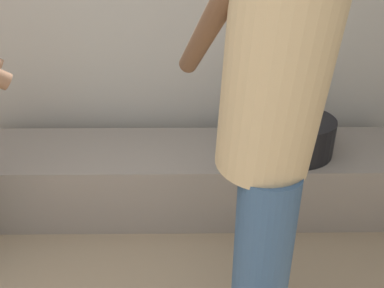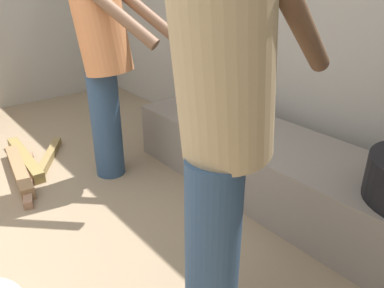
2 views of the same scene
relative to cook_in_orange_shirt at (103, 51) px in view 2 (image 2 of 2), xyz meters
name	(u,v)px [view 2 (image 2 of 2)]	position (x,y,z in m)	size (l,w,h in m)	color
hearth_ledge	(307,184)	(1.13, 0.65, -0.67)	(2.59, 0.60, 0.38)	slate
cook_in_orange_shirt	(103,51)	(0.00, 0.00, 0.00)	(0.71, 0.60, 1.52)	navy
cook_in_tan_shirt	(222,113)	(1.39, -0.31, 0.07)	(0.48, 0.73, 1.63)	navy
firewood_pile	(27,166)	(-0.44, -0.47, -0.83)	(1.00, 0.55, 0.08)	olive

